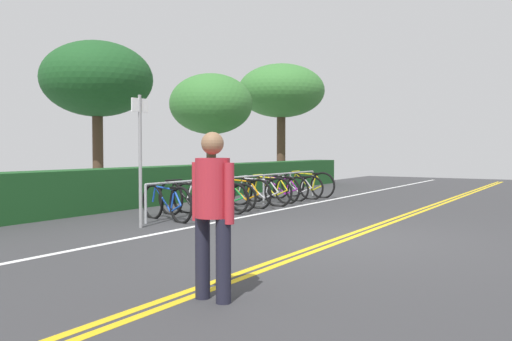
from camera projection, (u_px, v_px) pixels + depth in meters
name	position (u px, v px, depth m)	size (l,w,h in m)	color
ground_plane	(343.00, 240.00, 8.40)	(38.40, 13.20, 0.05)	#353538
centre_line_yellow_inner	(348.00, 239.00, 8.36)	(34.56, 0.10, 0.00)	gold
centre_line_yellow_outer	(338.00, 238.00, 8.45)	(34.56, 0.10, 0.00)	gold
bike_lane_stripe_white	(201.00, 225.00, 9.88)	(34.56, 0.12, 0.00)	white
bike_rack	(248.00, 183.00, 13.11)	(7.20, 0.05, 0.76)	#9EA0A5
bicycle_0	(166.00, 203.00, 10.52)	(0.55, 1.64, 0.75)	black
bicycle_1	(187.00, 199.00, 11.15)	(0.46, 1.78, 0.79)	black
bicycle_2	(210.00, 198.00, 11.65)	(0.64, 1.71, 0.73)	black
bicycle_3	(221.00, 197.00, 12.23)	(0.54, 1.71, 0.69)	black
bicycle_4	(241.00, 193.00, 12.91)	(0.46, 1.80, 0.76)	black
bicycle_5	(258.00, 191.00, 13.31)	(0.46, 1.81, 0.76)	black
bicycle_6	(271.00, 189.00, 14.06)	(0.46, 1.73, 0.76)	black
bicycle_7	(280.00, 188.00, 14.66)	(0.46, 1.72, 0.72)	black
bicycle_8	(294.00, 187.00, 15.11)	(0.48, 1.67, 0.72)	black
bicycle_9	(308.00, 184.00, 15.66)	(0.46, 1.74, 0.79)	black
pedestrian	(213.00, 205.00, 4.93)	(0.32, 0.49, 1.56)	#1E1E2D
sign_post_near	(140.00, 148.00, 9.52)	(0.36, 0.06, 2.36)	gray
hedge_backdrop	(208.00, 181.00, 15.63)	(16.15, 0.86, 0.95)	#1C4C21
tree_mid	(97.00, 80.00, 14.58)	(3.00, 3.00, 4.32)	#473323
tree_far_right	(211.00, 105.00, 17.70)	(2.74, 2.74, 3.89)	#473323
tree_extra	(281.00, 92.00, 21.28)	(3.44, 3.44, 4.77)	#473323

